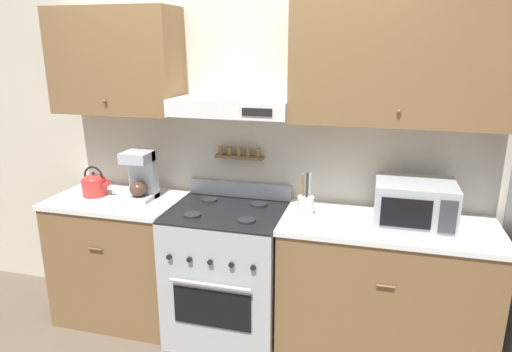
{
  "coord_description": "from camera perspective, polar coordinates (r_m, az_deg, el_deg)",
  "views": [
    {
      "loc": [
        0.91,
        -2.36,
        1.96
      ],
      "look_at": [
        0.21,
        0.26,
        1.17
      ],
      "focal_mm": 32.0,
      "sensor_mm": 36.0,
      "label": 1
    }
  ],
  "objects": [
    {
      "name": "counter_right",
      "position": [
        3.07,
        15.58,
        -13.66
      ],
      "size": [
        1.29,
        0.62,
        0.92
      ],
      "color": "brown",
      "rests_on": "ground_plane"
    },
    {
      "name": "microwave",
      "position": [
        2.85,
        19.17,
        -3.24
      ],
      "size": [
        0.46,
        0.38,
        0.26
      ],
      "color": "#ADAFB5",
      "rests_on": "counter_right"
    },
    {
      "name": "tea_kettle",
      "position": [
        3.42,
        -19.54,
        -0.97
      ],
      "size": [
        0.22,
        0.17,
        0.21
      ],
      "color": "red",
      "rests_on": "counter_left"
    },
    {
      "name": "coffee_maker",
      "position": [
        3.24,
        -14.19,
        0.11
      ],
      "size": [
        0.19,
        0.21,
        0.34
      ],
      "color": "#ADAFB5",
      "rests_on": "counter_left"
    },
    {
      "name": "utensil_crock",
      "position": [
        2.87,
        6.22,
        -3.58
      ],
      "size": [
        0.11,
        0.11,
        0.28
      ],
      "color": "silver",
      "rests_on": "counter_right"
    },
    {
      "name": "counter_left",
      "position": [
        3.52,
        -16.35,
        -9.67
      ],
      "size": [
        0.9,
        0.62,
        0.92
      ],
      "color": "brown",
      "rests_on": "ground_plane"
    },
    {
      "name": "stove_range",
      "position": [
        3.18,
        -3.51,
        -11.99
      ],
      "size": [
        0.74,
        0.67,
        1.02
      ],
      "color": "#ADAFB5",
      "rests_on": "ground_plane"
    },
    {
      "name": "wall_back",
      "position": [
        3.1,
        -0.62,
        6.88
      ],
      "size": [
        5.2,
        0.46,
        2.55
      ],
      "color": "beige",
      "rests_on": "ground_plane"
    }
  ]
}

